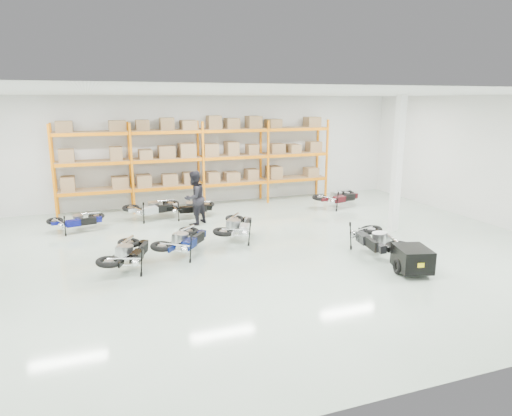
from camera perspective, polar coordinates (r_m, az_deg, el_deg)
name	(u,v)px	position (r m, az deg, el deg)	size (l,w,h in m)	color
room	(253,176)	(12.81, -0.33, 4.04)	(18.00, 18.00, 18.00)	#AEC2B3
pallet_rack	(201,152)	(18.96, -6.94, 6.99)	(11.28, 0.98, 3.62)	orange
structural_column	(397,165)	(15.73, 17.24, 5.18)	(0.25, 0.25, 4.50)	white
moto_blue_centre	(183,236)	(13.11, -9.10, -3.47)	(0.82, 1.85, 1.13)	#07134A
moto_silver_left	(236,222)	(14.35, -2.46, -1.79)	(0.84, 1.89, 1.16)	#AEB1B5
moto_black_far_left	(128,248)	(12.36, -15.73, -4.88)	(0.82, 1.85, 1.13)	black
moto_touring_right	(376,235)	(13.43, 14.78, -3.23)	(0.86, 1.95, 1.19)	black
trailer	(412,259)	(12.28, 18.95, -6.03)	(1.00, 1.70, 0.69)	black
moto_back_a	(77,217)	(16.44, -21.49, -1.08)	(0.71, 1.60, 0.98)	navy
moto_back_b	(153,204)	(17.30, -12.75, 0.46)	(0.82, 1.84, 1.13)	#B0B5BA
moto_back_c	(190,204)	(17.27, -8.31, 0.45)	(0.74, 1.67, 1.02)	black
moto_back_d	(338,194)	(19.01, 10.18, 1.75)	(0.83, 1.87, 1.14)	#460E13
person_back	(194,198)	(16.23, -7.72, 1.25)	(0.93, 0.73, 1.92)	black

